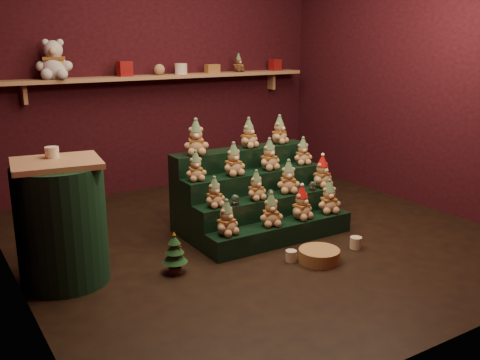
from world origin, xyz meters
TOP-DOWN VIEW (x-y plane):
  - ground at (0.00, 0.00)m, footprint 4.00×4.00m
  - back_wall at (0.00, 2.05)m, footprint 4.00×0.10m
  - right_wall at (2.05, 0.00)m, footprint 0.10×4.00m
  - back_shelf at (0.00, 1.87)m, footprint 3.60×0.26m
  - riser_tier_front at (0.10, -0.22)m, footprint 1.40×0.22m
  - riser_tier_midfront at (0.10, -0.00)m, footprint 1.40×0.22m
  - riser_tier_midback at (0.10, 0.22)m, footprint 1.40×0.22m
  - riser_tier_back at (0.10, 0.44)m, footprint 1.40×0.22m
  - teddy_0 at (-0.45, -0.22)m, footprint 0.24×0.23m
  - teddy_1 at (-0.02, -0.23)m, footprint 0.25×0.23m
  - teddy_2 at (0.31, -0.23)m, footprint 0.25×0.23m
  - teddy_3 at (0.63, -0.22)m, footprint 0.26×0.25m
  - teddy_4 at (-0.44, -0.01)m, footprint 0.19×0.17m
  - teddy_5 at (-0.04, -0.02)m, footprint 0.19×0.18m
  - teddy_6 at (0.33, 0.00)m, footprint 0.27×0.26m
  - teddy_7 at (0.72, -0.01)m, footprint 0.24×0.22m
  - teddy_8 at (-0.49, 0.22)m, footprint 0.21×0.19m
  - teddy_9 at (-0.13, 0.21)m, footprint 0.20×0.18m
  - teddy_10 at (0.26, 0.21)m, footprint 0.21×0.19m
  - teddy_11 at (0.66, 0.22)m, footprint 0.22×0.21m
  - teddy_12 at (-0.38, 0.42)m, footprint 0.28×0.27m
  - teddy_13 at (0.18, 0.43)m, footprint 0.24×0.23m
  - teddy_14 at (0.54, 0.44)m, footprint 0.24×0.24m
  - snow_globe_a at (-0.28, -0.06)m, footprint 0.07×0.07m
  - snow_globe_b at (0.09, -0.06)m, footprint 0.06×0.06m
  - snow_globe_c at (0.56, -0.06)m, footprint 0.06×0.06m
  - side_table at (-1.68, 0.00)m, footprint 0.65×0.63m
  - table_ornament at (-1.68, 0.10)m, footprint 0.10×0.10m
  - mini_christmas_tree at (-0.95, -0.30)m, footprint 0.19×0.19m
  - mug_left at (-0.08, -0.59)m, footprint 0.09×0.09m
  - mug_right at (0.55, -0.67)m, footprint 0.10×0.10m
  - wicker_basket at (0.11, -0.71)m, footprint 0.42×0.42m
  - white_bear at (-1.21, 1.84)m, footprint 0.43×0.41m
  - brown_bear at (0.94, 1.84)m, footprint 0.17×0.16m
  - gift_tin_red_a at (-0.48, 1.85)m, footprint 0.14×0.14m
  - gift_tin_cream at (0.18, 1.85)m, footprint 0.14×0.14m
  - gift_tin_red_b at (1.49, 1.85)m, footprint 0.12×0.12m
  - shelf_plush_ball at (-0.08, 1.85)m, footprint 0.12×0.12m
  - scarf_gift_box at (0.59, 1.85)m, footprint 0.16×0.10m

SIDE VIEW (x-z plane):
  - ground at x=0.00m, z-range 0.00..0.00m
  - mug_left at x=-0.08m, z-range 0.00..0.09m
  - mug_right at x=0.55m, z-range 0.00..0.10m
  - wicker_basket at x=0.11m, z-range 0.00..0.10m
  - riser_tier_front at x=0.10m, z-range 0.00..0.18m
  - mini_christmas_tree at x=-0.95m, z-range 0.00..0.33m
  - riser_tier_midfront at x=0.10m, z-range 0.00..0.36m
  - riser_tier_midback at x=0.10m, z-range 0.00..0.54m
  - teddy_1 at x=-0.02m, z-range 0.18..0.46m
  - teddy_0 at x=-0.45m, z-range 0.18..0.46m
  - teddy_2 at x=0.31m, z-range 0.18..0.47m
  - teddy_3 at x=0.63m, z-range 0.18..0.48m
  - riser_tier_back at x=0.10m, z-range 0.00..0.72m
  - snow_globe_b at x=0.09m, z-range 0.36..0.44m
  - snow_globe_c at x=0.56m, z-range 0.36..0.45m
  - snow_globe_a at x=-0.28m, z-range 0.36..0.45m
  - side_table at x=-1.68m, z-range -0.01..0.90m
  - teddy_4 at x=-0.44m, z-range 0.36..0.61m
  - teddy_5 at x=-0.04m, z-range 0.36..0.61m
  - teddy_6 at x=0.33m, z-range 0.36..0.65m
  - teddy_7 at x=0.72m, z-range 0.36..0.65m
  - teddy_8 at x=-0.49m, z-range 0.54..0.79m
  - teddy_11 at x=0.66m, z-range 0.54..0.79m
  - teddy_10 at x=0.26m, z-range 0.54..0.82m
  - teddy_9 at x=-0.13m, z-range 0.54..0.83m
  - teddy_14 at x=0.54m, z-range 0.72..0.99m
  - teddy_13 at x=0.18m, z-range 0.72..0.99m
  - teddy_12 at x=-0.38m, z-range 0.72..1.03m
  - table_ornament at x=-1.68m, z-range 0.90..0.98m
  - back_shelf at x=0.00m, z-range 1.17..1.41m
  - scarf_gift_box at x=0.59m, z-range 1.32..1.42m
  - gift_tin_cream at x=0.18m, z-range 1.32..1.44m
  - shelf_plush_ball at x=-0.08m, z-range 1.32..1.44m
  - gift_tin_red_b at x=1.49m, z-range 1.32..1.46m
  - back_wall at x=0.00m, z-range 0.00..2.80m
  - right_wall at x=2.05m, z-range 0.00..2.80m
  - gift_tin_red_a at x=-0.48m, z-range 1.32..1.48m
  - brown_bear at x=0.94m, z-range 1.32..1.53m
  - white_bear at x=-1.21m, z-range 1.32..1.81m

